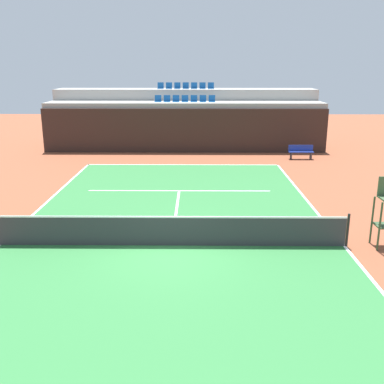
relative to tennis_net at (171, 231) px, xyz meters
The scene contains 14 objects.
ground_plane 0.51m from the tennis_net, ahead, with size 80.00×80.00×0.00m, color brown.
court_surface 0.50m from the tennis_net, ahead, with size 11.00×24.00×0.01m, color #2D7238.
baseline_far 11.96m from the tennis_net, 90.00° to the left, with size 11.00×0.10×0.00m, color white.
sideline_left 5.47m from the tennis_net, behind, with size 0.10×24.00×0.00m, color white.
sideline_right 5.47m from the tennis_net, ahead, with size 0.10×24.00×0.00m, color white.
service_line_far 6.42m from the tennis_net, 90.00° to the left, with size 8.26×0.10×0.00m, color white.
centre_service_line 3.24m from the tennis_net, 90.00° to the left, with size 0.10×6.40×0.00m, color white.
back_wall 15.91m from the tennis_net, 90.00° to the left, with size 18.48×0.30×2.84m, color black.
stands_tier_lower 17.27m from the tennis_net, 90.00° to the left, with size 18.48×2.40×3.16m, color #9E9E99.
stands_tier_upper 19.69m from the tennis_net, 90.00° to the left, with size 18.48×2.40×3.91m, color #9E9E99.
seating_row_lower 17.55m from the tennis_net, 90.00° to the left, with size 4.06×0.44×0.44m.
seating_row_upper 20.04m from the tennis_net, 90.00° to the left, with size 4.06×0.44×0.44m.
tennis_net is the anchor object (origin of this frame).
player_bench 15.46m from the tennis_net, 62.50° to the left, with size 1.50×0.40×0.85m.
Camera 1 is at (0.78, -13.05, 5.46)m, focal length 41.65 mm.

